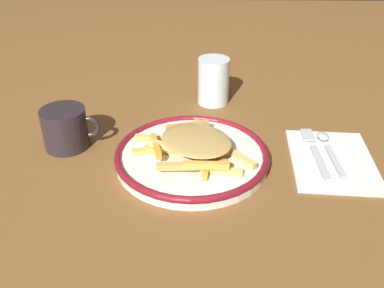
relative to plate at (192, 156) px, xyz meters
The scene contains 8 objects.
ground_plane 0.01m from the plate, ahead, with size 2.60×2.60×0.00m, color brown.
plate is the anchor object (origin of this frame).
fries_heap 0.03m from the plate, 59.92° to the right, with size 0.22×0.18×0.03m.
napkin 0.26m from the plate, ahead, with size 0.15×0.20×0.01m, color silver.
fork 0.23m from the plate, ahead, with size 0.02×0.18×0.01m.
spoon 0.26m from the plate, ahead, with size 0.02×0.15×0.01m.
water_glass 0.26m from the plate, 80.29° to the left, with size 0.07×0.07×0.11m, color silver.
coffee_mug 0.25m from the plate, 168.14° to the left, with size 0.11×0.09×0.08m.
Camera 1 is at (0.01, -0.65, 0.43)m, focal length 39.49 mm.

